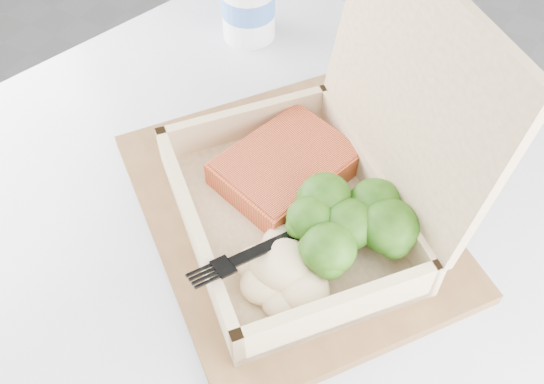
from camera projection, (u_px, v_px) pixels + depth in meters
The scene contains 10 objects.
floor at pixel (103, 375), 1.23m from camera, with size 4.00×4.00×0.00m, color gray.
cafe_table at pixel (245, 320), 0.73m from camera, with size 0.90×0.90×0.70m.
serving_tray at pixel (289, 212), 0.60m from camera, with size 0.33×0.26×0.01m, color brown.
takeout_container at pixel (326, 174), 0.55m from camera, with size 0.33×0.32×0.23m.
salmon_fillet at pixel (286, 167), 0.60m from camera, with size 0.10×0.13×0.03m, color #DB462A.
broccoli_pile at pixel (349, 230), 0.54m from camera, with size 0.12×0.12×0.04m, color #397219, non-canonical shape.
mashed_potatoes at pixel (281, 263), 0.52m from camera, with size 0.09×0.08×0.03m, color #D3BE88.
plastic_fork at pixel (292, 232), 0.53m from camera, with size 0.07×0.13×0.02m.
paper_cup at pixel (248, 4), 0.76m from camera, with size 0.07×0.07×0.09m.
receipt at pixel (375, 122), 0.69m from camera, with size 0.08×0.15×0.00m, color silver.
Camera 1 is at (0.55, -0.23, 1.19)m, focal length 40.00 mm.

